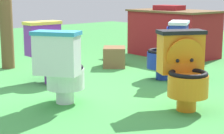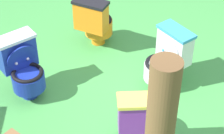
{
  "view_description": "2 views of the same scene",
  "coord_description": "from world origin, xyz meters",
  "views": [
    {
      "loc": [
        3.43,
        -2.67,
        1.09
      ],
      "look_at": [
        0.66,
        -0.11,
        0.36
      ],
      "focal_mm": 63.47,
      "sensor_mm": 36.0,
      "label": 1
    },
    {
      "loc": [
        -3.34,
        0.45,
        3.29
      ],
      "look_at": [
        0.27,
        0.13,
        0.39
      ],
      "focal_mm": 67.23,
      "sensor_mm": 36.0,
      "label": 2
    }
  ],
  "objects": [
    {
      "name": "vendor_table",
      "position": [
        -0.72,
        2.57,
        0.39
      ],
      "size": [
        1.5,
        0.94,
        0.85
      ],
      "rotation": [
        0.0,
        0.0,
        -0.05
      ],
      "color": "maroon",
      "rests_on": "ground"
    },
    {
      "name": "toilet_orange",
      "position": [
        1.25,
        0.26,
        0.37
      ],
      "size": [
        0.63,
        0.6,
        0.73
      ],
      "rotation": [
        0.0,
        0.0,
        4.18
      ],
      "color": "orange",
      "rests_on": "ground"
    },
    {
      "name": "toilet_purple",
      "position": [
        -0.51,
        -0.06,
        0.37
      ],
      "size": [
        0.51,
        0.44,
        0.73
      ],
      "rotation": [
        0.0,
        0.0,
        4.68
      ],
      "color": "purple",
      "rests_on": "ground"
    },
    {
      "name": "small_crate",
      "position": [
        -0.7,
        1.19,
        0.14
      ],
      "size": [
        0.5,
        0.49,
        0.29
      ],
      "primitive_type": "cube",
      "rotation": [
        0.0,
        0.0,
        2.37
      ],
      "color": "brown",
      "rests_on": "ground"
    },
    {
      "name": "toilet_blue",
      "position": [
        0.39,
        1.11,
        0.37
      ],
      "size": [
        0.63,
        0.6,
        0.73
      ],
      "rotation": [
        0.0,
        0.0,
        2.12
      ],
      "color": "#192D9E",
      "rests_on": "ground"
    },
    {
      "name": "toilet_white",
      "position": [
        0.39,
        -0.51,
        0.37
      ],
      "size": [
        0.6,
        0.63,
        0.73
      ],
      "rotation": [
        0.0,
        0.0,
        0.55
      ],
      "color": "white",
      "rests_on": "ground"
    },
    {
      "name": "ground",
      "position": [
        0.0,
        0.0,
        0.0
      ],
      "size": [
        14.0,
        14.0,
        0.0
      ],
      "primitive_type": "plane",
      "color": "#429947"
    }
  ]
}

